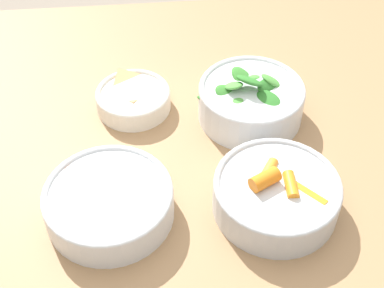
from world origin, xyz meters
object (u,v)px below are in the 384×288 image
object	(u,v)px
bowl_beans_hotdog	(109,203)
bowl_cookies	(133,98)
bowl_carrots	(276,194)
bowl_greens	(250,100)

from	to	relation	value
bowl_beans_hotdog	bowl_cookies	xyz separation A→B (m)	(-0.04, -0.24, -0.00)
bowl_cookies	bowl_carrots	bearing A→B (deg)	129.73
bowl_beans_hotdog	bowl_cookies	size ratio (longest dim) A/B	1.43
bowl_greens	bowl_beans_hotdog	bearing A→B (deg)	38.69
bowl_beans_hotdog	bowl_carrots	bearing A→B (deg)	177.44
bowl_carrots	bowl_cookies	distance (m)	0.33
bowl_carrots	bowl_cookies	size ratio (longest dim) A/B	1.41
bowl_cookies	bowl_greens	bearing A→B (deg)	168.05
bowl_beans_hotdog	bowl_cookies	bearing A→B (deg)	-99.42
bowl_greens	bowl_cookies	size ratio (longest dim) A/B	1.41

